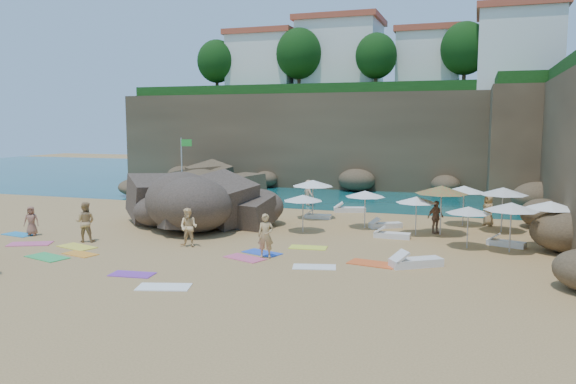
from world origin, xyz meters
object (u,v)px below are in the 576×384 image
(parasol_1, at_px, (313,183))
(person_stand_4, at_px, (488,210))
(flag_pole, at_px, (183,160))
(lounger_0, at_px, (318,216))
(person_stand_1, at_px, (85,222))
(person_stand_3, at_px, (436,217))
(parasol_2, at_px, (416,200))
(parasol_0, at_px, (365,194))
(person_stand_5, at_px, (232,193))
(rock_outcrop, at_px, (209,226))
(person_stand_2, at_px, (309,193))

(parasol_1, xyz_separation_m, person_stand_4, (9.62, 0.94, -1.24))
(flag_pole, height_order, lounger_0, flag_pole)
(person_stand_1, xyz_separation_m, person_stand_3, (15.42, 7.26, -0.11))
(flag_pole, bearing_deg, parasol_2, -26.29)
(parasol_0, relative_size, parasol_2, 1.04)
(person_stand_3, xyz_separation_m, person_stand_5, (-13.93, 6.11, -0.07))
(parasol_2, relative_size, person_stand_3, 1.22)
(parasol_1, xyz_separation_m, person_stand_5, (-6.87, 3.91, -1.31))
(rock_outcrop, height_order, flag_pole, flag_pole)
(person_stand_1, bearing_deg, parasol_1, -149.07)
(rock_outcrop, relative_size, person_stand_2, 4.42)
(person_stand_2, height_order, person_stand_5, person_stand_2)
(person_stand_5, bearing_deg, person_stand_3, -13.68)
(rock_outcrop, relative_size, person_stand_5, 4.99)
(rock_outcrop, bearing_deg, person_stand_3, 8.03)
(parasol_2, xyz_separation_m, person_stand_1, (-14.52, -6.57, -0.82))
(parasol_1, bearing_deg, parasol_2, -25.08)
(person_stand_1, relative_size, person_stand_5, 1.23)
(parasol_0, relative_size, lounger_0, 1.37)
(rock_outcrop, height_order, parasol_2, parasol_2)
(person_stand_2, relative_size, person_stand_4, 1.03)
(parasol_2, bearing_deg, lounger_0, 152.18)
(lounger_0, distance_m, person_stand_1, 13.00)
(rock_outcrop, bearing_deg, lounger_0, 39.06)
(parasol_2, distance_m, person_stand_5, 14.73)
(parasol_0, xyz_separation_m, parasol_2, (2.75, -0.95, -0.07))
(flag_pole, distance_m, person_stand_3, 20.52)
(parasol_1, bearing_deg, parasol_0, -29.47)
(rock_outcrop, xyz_separation_m, flag_pole, (-6.90, 9.80, 2.83))
(lounger_0, relative_size, person_stand_3, 0.93)
(parasol_0, distance_m, person_stand_5, 11.87)
(person_stand_2, xyz_separation_m, person_stand_4, (11.30, -3.96, -0.02))
(person_stand_2, distance_m, person_stand_4, 11.97)
(person_stand_5, bearing_deg, parasol_2, -17.54)
(person_stand_1, bearing_deg, person_stand_5, -113.96)
(rock_outcrop, relative_size, lounger_0, 4.95)
(parasol_0, relative_size, parasol_1, 0.88)
(person_stand_1, bearing_deg, person_stand_3, -172.40)
(flag_pole, height_order, person_stand_2, flag_pole)
(flag_pole, relative_size, person_stand_4, 2.63)
(person_stand_2, relative_size, person_stand_5, 1.13)
(flag_pole, bearing_deg, person_stand_2, -5.87)
(lounger_0, distance_m, person_stand_3, 7.25)
(rock_outcrop, xyz_separation_m, parasol_0, (8.19, 1.94, 1.84))
(flag_pole, distance_m, person_stand_4, 21.96)
(person_stand_4, distance_m, person_stand_5, 16.75)
(flag_pole, xyz_separation_m, person_stand_4, (21.30, -4.98, -1.99))
(parasol_1, bearing_deg, person_stand_2, 108.91)
(person_stand_1, bearing_deg, parasol_0, -165.02)
(parasol_2, height_order, person_stand_3, parasol_2)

